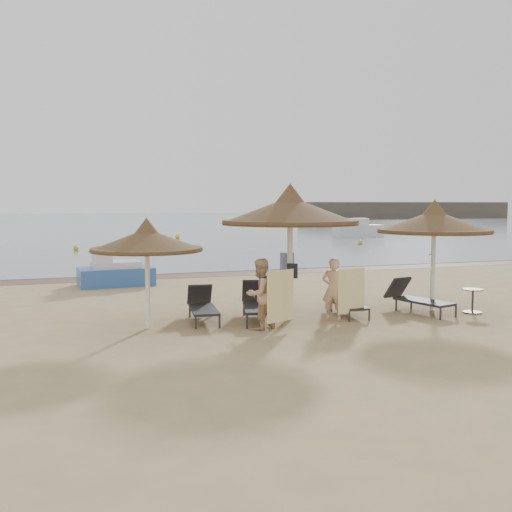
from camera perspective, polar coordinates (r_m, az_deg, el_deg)
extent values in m
plane|color=tan|center=(13.48, 3.72, -6.63)|extent=(160.00, 160.00, 0.00)
cube|color=slate|center=(92.39, -15.32, 3.39)|extent=(200.00, 140.00, 0.03)
cube|color=brown|center=(22.36, -5.39, -1.87)|extent=(200.00, 1.60, 0.01)
cube|color=brown|center=(110.01, 14.69, 4.45)|extent=(40.00, 8.00, 3.00)
cube|color=silver|center=(48.12, 10.17, 2.49)|extent=(4.00, 1.60, 1.00)
cube|color=silver|center=(48.09, 10.18, 3.38)|extent=(1.50, 1.00, 0.60)
cylinder|color=white|center=(12.88, -10.78, -3.20)|extent=(0.10, 0.10, 1.80)
cone|color=brown|center=(12.76, -10.86, 1.65)|extent=(2.49, 2.49, 0.47)
cone|color=brown|center=(12.75, -10.88, 2.92)|extent=(0.60, 0.60, 0.39)
cylinder|color=brown|center=(12.78, -10.84, 0.65)|extent=(2.44, 2.44, 0.09)
cylinder|color=white|center=(13.62, 3.40, -1.44)|extent=(0.14, 0.14, 2.38)
cone|color=brown|center=(13.52, 3.43, 4.62)|extent=(3.28, 3.28, 0.62)
cone|color=brown|center=(13.52, 3.44, 6.20)|extent=(0.79, 0.79, 0.51)
cylinder|color=brown|center=(13.53, 3.43, 3.37)|extent=(3.22, 3.22, 0.11)
cylinder|color=white|center=(15.45, 17.27, -1.37)|extent=(0.12, 0.12, 2.11)
cone|color=brown|center=(15.36, 17.40, 3.36)|extent=(2.91, 2.91, 0.55)
cone|color=brown|center=(15.35, 17.43, 4.60)|extent=(0.70, 0.70, 0.45)
cylinder|color=brown|center=(15.37, 17.37, 2.39)|extent=(2.86, 2.86, 0.10)
cylinder|color=#313132|center=(12.79, -6.05, -6.69)|extent=(0.05, 0.05, 0.27)
cylinder|color=#313132|center=(12.86, -3.67, -6.61)|extent=(0.05, 0.05, 0.27)
cylinder|color=#313132|center=(14.09, -6.64, -5.58)|extent=(0.05, 0.05, 0.27)
cylinder|color=#313132|center=(14.15, -4.47, -5.51)|extent=(0.05, 0.05, 0.27)
cube|color=black|center=(13.49, -5.25, -5.36)|extent=(0.74, 1.49, 0.06)
cube|color=black|center=(14.27, -5.67, -3.84)|extent=(0.63, 0.46, 0.54)
cylinder|color=#313132|center=(12.75, -0.91, -6.63)|extent=(0.05, 0.05, 0.30)
cylinder|color=#313132|center=(12.80, 1.77, -6.59)|extent=(0.05, 0.05, 0.30)
cylinder|color=#313132|center=(14.21, -1.21, -5.39)|extent=(0.05, 0.05, 0.30)
cylinder|color=#313132|center=(14.25, 1.20, -5.36)|extent=(0.05, 0.05, 0.30)
cube|color=black|center=(13.52, 0.19, -5.17)|extent=(1.04, 1.71, 0.06)
cube|color=black|center=(14.40, -0.07, -3.49)|extent=(0.75, 0.60, 0.60)
cylinder|color=#313132|center=(13.66, 9.31, -6.00)|extent=(0.04, 0.04, 0.25)
cylinder|color=#313132|center=(13.85, 11.26, -5.88)|extent=(0.04, 0.04, 0.25)
cylinder|color=#313132|center=(14.82, 7.55, -5.09)|extent=(0.04, 0.04, 0.25)
cylinder|color=#313132|center=(14.99, 9.37, -4.99)|extent=(0.04, 0.04, 0.25)
cube|color=black|center=(14.34, 9.28, -4.84)|extent=(0.70, 1.40, 0.05)
cube|color=black|center=(15.03, 8.21, -3.52)|extent=(0.60, 0.44, 0.51)
cylinder|color=#313132|center=(14.38, 17.97, -5.55)|extent=(0.05, 0.05, 0.28)
cylinder|color=#313132|center=(14.82, 19.36, -5.28)|extent=(0.05, 0.05, 0.28)
cylinder|color=#313132|center=(15.30, 13.84, -4.80)|extent=(0.05, 0.05, 0.28)
cylinder|color=#313132|center=(15.71, 15.27, -4.57)|extent=(0.05, 0.05, 0.28)
cube|color=black|center=(15.05, 16.43, -4.37)|extent=(0.99, 1.63, 0.06)
cube|color=black|center=(15.60, 13.97, -3.07)|extent=(0.72, 0.57, 0.57)
cylinder|color=#313132|center=(15.59, 20.80, -5.28)|extent=(0.48, 0.48, 0.03)
cylinder|color=#313132|center=(15.54, 20.84, -4.23)|extent=(0.05, 0.05, 0.58)
cylinder|color=#313132|center=(15.49, 20.87, -3.14)|extent=(0.51, 0.51, 0.03)
imported|color=tan|center=(12.57, 0.40, -3.26)|extent=(1.00, 0.87, 1.83)
imported|color=tan|center=(13.63, 7.75, -2.81)|extent=(0.96, 0.88, 1.75)
cube|color=yellow|center=(12.38, 2.46, -4.02)|extent=(0.75, 0.35, 1.13)
cube|color=yellow|center=(13.59, 9.54, -3.47)|extent=(0.75, 0.13, 1.06)
cube|color=silver|center=(13.76, 3.13, -0.53)|extent=(0.35, 0.18, 0.42)
cube|color=black|center=(13.47, 3.65, -1.50)|extent=(0.26, 0.16, 0.35)
cube|color=#305AA3|center=(19.95, -13.83, -2.00)|extent=(2.55, 1.64, 0.61)
cube|color=silver|center=(19.91, -13.86, -0.90)|extent=(1.65, 1.34, 0.28)
cube|color=silver|center=(19.82, -15.14, -0.22)|extent=(0.64, 1.04, 0.39)
sphere|color=gold|center=(35.00, -17.56, 0.75)|extent=(0.33, 0.33, 0.33)
sphere|color=gold|center=(44.53, -7.86, 1.90)|extent=(0.37, 0.37, 0.37)
sphere|color=gold|center=(39.07, 10.38, 1.37)|extent=(0.33, 0.33, 0.33)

